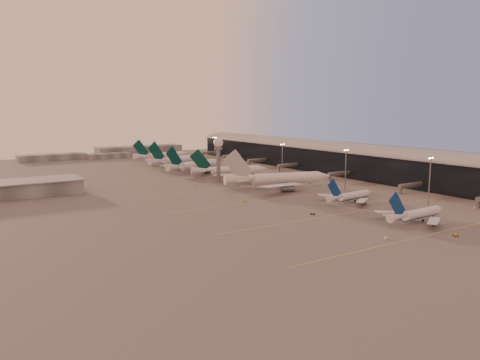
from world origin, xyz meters
TOP-DOWN VIEW (x-y plane):
  - ground at (0.00, 0.00)m, footprint 700.00×700.00m
  - taxiway_markings at (30.00, 56.00)m, footprint 180.00×185.25m
  - terminal at (107.88, 110.09)m, footprint 57.00×362.00m
  - hangar at (-120.00, 140.00)m, footprint 82.00×27.00m
  - radar_tower at (5.00, 120.00)m, footprint 6.40×6.40m
  - mast_a at (58.00, 0.00)m, footprint 3.60×0.56m
  - mast_b at (55.00, 55.00)m, footprint 3.60×0.56m
  - mast_c at (50.00, 110.00)m, footprint 3.60×0.56m
  - mast_d at (48.00, 200.00)m, footprint 3.60×0.56m
  - distant_horizon at (2.62, 325.14)m, footprint 165.00×37.50m
  - narrowbody_near at (22.77, -19.74)m, footprint 38.74×30.91m
  - narrowbody_mid at (30.19, 26.19)m, footprint 36.43×28.95m
  - widebody_white at (26.23, 82.06)m, footprint 68.65×54.30m
  - greentail_a at (24.83, 137.47)m, footprint 55.62×44.31m
  - greentail_b at (17.02, 176.19)m, footprint 57.11×45.34m
  - greentail_c at (20.98, 215.11)m, footprint 60.29×47.97m
  - greentail_d at (25.11, 258.43)m, footprint 57.99×46.56m
  - gsv_truck_a at (-9.65, -30.49)m, footprint 5.35×2.17m
  - gsv_tug_near at (16.15, -42.04)m, footprint 2.39×3.34m
  - gsv_catering_a at (69.00, -18.06)m, footprint 5.07×3.92m
  - gsv_tug_mid at (-5.47, 15.59)m, footprint 4.06×3.13m
  - gsv_truck_b at (51.21, 43.96)m, footprint 6.03×3.93m
  - gsv_truck_c at (-15.36, 57.59)m, footprint 5.37×4.40m
  - gsv_catering_b at (62.57, 75.91)m, footprint 5.25×2.97m
  - gsv_tug_far at (9.40, 102.14)m, footprint 2.34×3.42m
  - gsv_truck_d at (-11.38, 119.69)m, footprint 2.84×5.01m
  - gsv_tug_hangar at (48.13, 164.94)m, footprint 3.52×2.59m

SIDE VIEW (x-z plane):
  - ground at x=0.00m, z-range 0.00..0.00m
  - taxiway_markings at x=30.00m, z-range 0.00..0.02m
  - gsv_tug_near at x=16.15m, z-range 0.01..0.88m
  - gsv_tug_hangar at x=48.13m, z-range 0.01..0.92m
  - gsv_tug_far at x=9.40m, z-range 0.01..0.92m
  - gsv_tug_mid at x=-5.47m, z-range 0.02..1.04m
  - gsv_truck_d at x=-11.38m, z-range 0.02..1.93m
  - gsv_truck_c at x=-15.36m, z-range 0.02..2.12m
  - gsv_truck_a at x=-9.65m, z-range 0.02..2.15m
  - gsv_truck_b at x=51.21m, z-range 0.02..2.32m
  - gsv_catering_a at x=69.00m, z-range 0.00..3.81m
  - gsv_catering_b at x=62.57m, z-range 0.00..4.08m
  - narrowbody_mid at x=30.19m, z-range -4.24..10.01m
  - narrowbody_near at x=22.77m, z-range -4.50..10.63m
  - greentail_a at x=24.83m, z-range -6.69..14.01m
  - greentail_d at x=25.11m, z-range -6.83..14.29m
  - greentail_b at x=17.02m, z-range -6.99..14.62m
  - distant_horizon at x=2.62m, z-range -0.61..8.39m
  - greentail_c at x=20.98m, z-range -7.29..15.26m
  - widebody_white at x=26.23m, z-range -8.07..16.63m
  - hangar at x=-120.00m, z-range 0.07..8.57m
  - terminal at x=107.88m, z-range -1.00..22.04m
  - mast_a at x=58.00m, z-range 1.24..26.24m
  - mast_b at x=55.00m, z-range 1.24..26.24m
  - mast_c at x=50.00m, z-range 1.24..26.24m
  - mast_d at x=48.00m, z-range 1.24..26.24m
  - radar_tower at x=5.00m, z-range 5.40..36.50m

